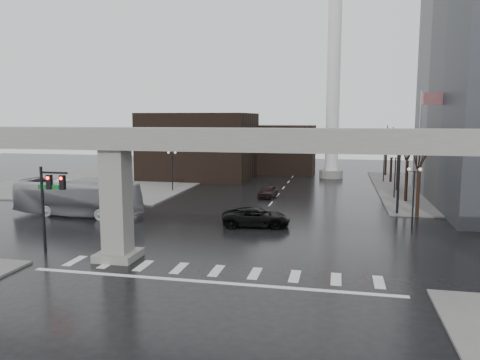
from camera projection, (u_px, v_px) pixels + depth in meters
The scene contains 23 objects.
ground at pixel (220, 266), 29.63m from camera, with size 160.00×160.00×0.00m, color black.
sidewalk_nw at pixel (112, 180), 69.90m from camera, with size 28.00×36.00×0.15m, color slate.
elevated_guideway at pixel (240, 158), 28.46m from camera, with size 48.00×2.60×8.70m.
building_far_left at pixel (200, 146), 72.58m from camera, with size 16.00×14.00×10.00m, color black.
building_far_mid at pixel (285, 149), 79.92m from camera, with size 10.00×10.00×8.00m, color black.
smokestack at pixel (333, 91), 71.22m from camera, with size 3.60×3.60×30.00m.
signal_mast_arm at pixel (358, 154), 45.23m from camera, with size 12.12×0.43×8.00m.
signal_left_pole at pixel (49, 195), 32.11m from camera, with size 2.30×0.30×6.00m.
flagpole_assembly at pixel (423, 136), 46.80m from camera, with size 2.06×0.12×12.00m.
lamp_right_0 at pixel (414, 187), 39.95m from camera, with size 1.22×0.32×5.11m.
lamp_right_1 at pixel (395, 169), 53.53m from camera, with size 1.22×0.32×5.11m.
lamp_right_2 at pixel (384, 159), 67.10m from camera, with size 1.22×0.32×5.11m.
lamp_left_0 at pixel (122, 178), 45.53m from camera, with size 1.22×0.32×5.11m.
lamp_left_1 at pixel (172, 164), 59.11m from camera, with size 1.22×0.32×5.11m.
lamp_left_2 at pixel (204, 156), 72.68m from camera, with size 1.22×0.32×5.11m.
tree_right_0 at pixel (419, 188), 43.72m from camera, with size 1.09×1.58×7.50m.
tree_right_1 at pixel (407, 177), 51.47m from camera, with size 1.09×1.61×7.67m.
tree_right_2 at pixel (398, 169), 59.22m from camera, with size 1.10×1.63×7.85m.
tree_right_3 at pixel (391, 162), 66.96m from camera, with size 1.11×1.66×8.02m.
tree_right_4 at pixel (386, 157), 74.71m from camera, with size 1.12×1.69×8.19m.
pickup_truck at pixel (256, 217), 40.29m from camera, with size 2.70×5.86×1.63m, color black.
city_bus at pixel (77, 197), 44.59m from camera, with size 2.96×12.65×3.52m, color #B0B0B5.
far_car at pixel (268, 191), 55.02m from camera, with size 1.67×4.15×1.41m, color black.
Camera 1 is at (7.19, -27.76, 9.32)m, focal length 35.00 mm.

